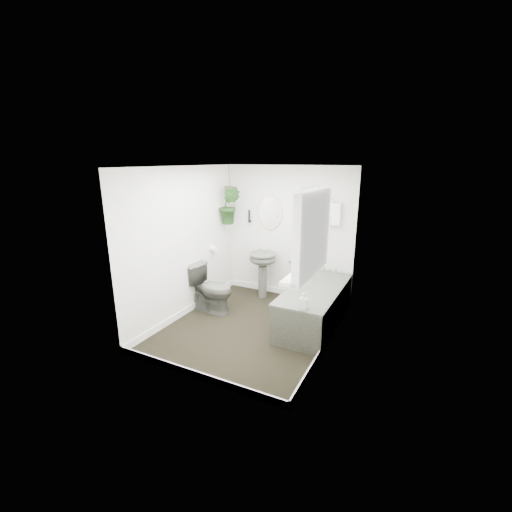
% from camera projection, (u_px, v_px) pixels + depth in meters
% --- Properties ---
extents(floor, '(2.30, 2.80, 0.02)m').
position_uv_depth(floor, '(251.00, 327.00, 5.08)').
color(floor, black).
rests_on(floor, ground).
extents(ceiling, '(2.30, 2.80, 0.02)m').
position_uv_depth(ceiling, '(251.00, 166.00, 4.44)').
color(ceiling, white).
rests_on(ceiling, ground).
extents(wall_back, '(2.30, 0.02, 2.30)m').
position_uv_depth(wall_back, '(288.00, 233.00, 5.97)').
color(wall_back, white).
rests_on(wall_back, ground).
extents(wall_front, '(2.30, 0.02, 2.30)m').
position_uv_depth(wall_front, '(188.00, 283.00, 3.55)').
color(wall_front, white).
rests_on(wall_front, ground).
extents(wall_left, '(0.02, 2.80, 2.30)m').
position_uv_depth(wall_left, '(184.00, 243.00, 5.26)').
color(wall_left, white).
rests_on(wall_left, ground).
extents(wall_right, '(0.02, 2.80, 2.30)m').
position_uv_depth(wall_right, '(334.00, 263.00, 4.26)').
color(wall_right, white).
rests_on(wall_right, ground).
extents(skirting, '(2.30, 2.80, 0.10)m').
position_uv_depth(skirting, '(251.00, 323.00, 5.06)').
color(skirting, white).
rests_on(skirting, floor).
extents(bathtub, '(0.72, 1.72, 0.58)m').
position_uv_depth(bathtub, '(315.00, 306.00, 5.08)').
color(bathtub, '#474941').
rests_on(bathtub, floor).
extents(bath_screen, '(0.04, 0.72, 1.40)m').
position_uv_depth(bath_screen, '(307.00, 233.00, 5.37)').
color(bath_screen, silver).
rests_on(bath_screen, bathtub).
extents(shower_box, '(0.20, 0.10, 0.35)m').
position_uv_depth(shower_box, '(334.00, 214.00, 5.45)').
color(shower_box, white).
rests_on(shower_box, wall_back).
extents(oval_mirror, '(0.46, 0.03, 0.62)m').
position_uv_depth(oval_mirror, '(270.00, 212.00, 5.99)').
color(oval_mirror, beige).
rests_on(oval_mirror, wall_back).
extents(wall_sconce, '(0.04, 0.04, 0.22)m').
position_uv_depth(wall_sconce, '(249.00, 216.00, 6.18)').
color(wall_sconce, black).
rests_on(wall_sconce, wall_back).
extents(toilet_roll_holder, '(0.11, 0.11, 0.11)m').
position_uv_depth(toilet_roll_holder, '(214.00, 249.00, 5.90)').
color(toilet_roll_holder, white).
rests_on(toilet_roll_holder, wall_left).
extents(window_recess, '(0.08, 1.00, 0.90)m').
position_uv_depth(window_recess, '(313.00, 233.00, 3.55)').
color(window_recess, white).
rests_on(window_recess, wall_right).
extents(window_sill, '(0.18, 1.00, 0.04)m').
position_uv_depth(window_sill, '(305.00, 271.00, 3.69)').
color(window_sill, white).
rests_on(window_sill, wall_right).
extents(window_blinds, '(0.01, 0.86, 0.76)m').
position_uv_depth(window_blinds, '(309.00, 233.00, 3.57)').
color(window_blinds, white).
rests_on(window_blinds, wall_right).
extents(toilet, '(0.78, 0.48, 0.77)m').
position_uv_depth(toilet, '(211.00, 288.00, 5.52)').
color(toilet, '#474941').
rests_on(toilet, floor).
extents(pedestal_sink, '(0.55, 0.49, 0.81)m').
position_uv_depth(pedestal_sink, '(263.00, 275.00, 6.06)').
color(pedestal_sink, '#474941').
rests_on(pedestal_sink, floor).
extents(sill_plant, '(0.25, 0.23, 0.22)m').
position_uv_depth(sill_plant, '(298.00, 265.00, 3.45)').
color(sill_plant, black).
rests_on(sill_plant, window_sill).
extents(hanging_plant, '(0.43, 0.39, 0.66)m').
position_uv_depth(hanging_plant, '(230.00, 205.00, 5.96)').
color(hanging_plant, black).
rests_on(hanging_plant, ceiling).
extents(soap_bottle, '(0.10, 0.10, 0.21)m').
position_uv_depth(soap_bottle, '(303.00, 301.00, 4.28)').
color(soap_bottle, black).
rests_on(soap_bottle, bathtub).
extents(hanging_pot, '(0.16, 0.16, 0.12)m').
position_uv_depth(hanging_pot, '(229.00, 190.00, 5.88)').
color(hanging_pot, '#4F392E').
rests_on(hanging_pot, ceiling).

